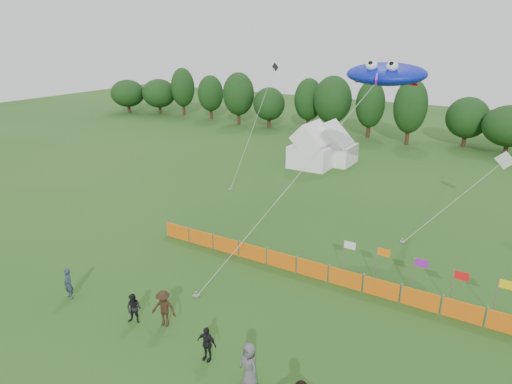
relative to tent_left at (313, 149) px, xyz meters
The scene contains 14 objects.
ground 29.59m from the tent_left, 76.44° to the right, with size 160.00×160.00×0.00m, color #234C16.
treeline 18.47m from the tent_left, 62.26° to the left, with size 104.57×8.78×8.36m.
tent_left is the anchor object (origin of this frame).
tent_right 2.75m from the tent_left, 66.42° to the left, with size 4.74×3.80×3.35m.
barrier_fence 23.16m from the tent_left, 65.34° to the right, with size 21.90×0.06×1.00m.
flag_row 25.40m from the tent_left, 50.79° to the right, with size 10.73×0.72×2.20m.
spectator_a 29.71m from the tent_left, 90.68° to the right, with size 0.62×0.41×1.71m, color #273141.
spectator_b 29.77m from the tent_left, 81.96° to the right, with size 0.75×0.58×1.54m, color black.
spectator_c 29.43m from the tent_left, 79.10° to the right, with size 1.21×0.70×1.88m, color black.
spectator_d 31.02m from the tent_left, 73.61° to the right, with size 0.94×0.39×1.61m, color black.
spectator_e 32.08m from the tent_left, 69.73° to the right, with size 0.94×0.61×1.91m, color #515056.
stingray_kite 17.32m from the tent_left, 47.15° to the right, with size 7.73×22.05×11.67m.
small_kite_white 18.75m from the tent_left, 26.52° to the right, with size 5.72×7.29×5.50m.
small_kite_dark 6.99m from the tent_left, 140.19° to the right, with size 2.68×11.96×10.35m.
Camera 1 is at (12.04, -13.74, 13.30)m, focal length 32.00 mm.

